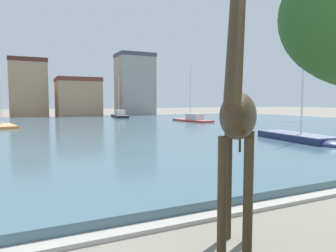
# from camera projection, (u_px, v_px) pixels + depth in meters

# --- Properties ---
(harbor_water) EXTENTS (87.39, 54.95, 0.38)m
(harbor_water) POSITION_uv_depth(u_px,v_px,m) (87.00, 129.00, 34.24)
(harbor_water) COLOR #476675
(harbor_water) RESTS_ON ground
(quay_edge_coping) EXTENTS (87.39, 0.50, 0.12)m
(quay_edge_coping) POSITION_uv_depth(u_px,v_px,m) (269.00, 205.00, 9.34)
(quay_edge_coping) COLOR #ADA89E
(quay_edge_coping) RESTS_ON ground
(giraffe_statue) EXTENTS (2.40, 2.62, 5.45)m
(giraffe_statue) POSITION_uv_depth(u_px,v_px,m) (238.00, 121.00, 6.16)
(giraffe_statue) COLOR #382B19
(giraffe_statue) RESTS_ON ground
(sailboat_navy) EXTENTS (2.85, 7.48, 9.05)m
(sailboat_navy) POSITION_uv_depth(u_px,v_px,m) (303.00, 140.00, 21.94)
(sailboat_navy) COLOR navy
(sailboat_navy) RESTS_ON ground
(sailboat_red) EXTENTS (3.08, 8.39, 8.31)m
(sailboat_red) POSITION_uv_depth(u_px,v_px,m) (191.00, 120.00, 44.94)
(sailboat_red) COLOR red
(sailboat_red) RESTS_ON ground
(sailboat_black) EXTENTS (3.28, 9.56, 7.82)m
(sailboat_black) POSITION_uv_depth(u_px,v_px,m) (119.00, 116.00, 57.10)
(sailboat_black) COLOR black
(sailboat_black) RESTS_ON ground
(sailboat_orange) EXTENTS (3.23, 7.12, 8.11)m
(sailboat_orange) POSITION_uv_depth(u_px,v_px,m) (2.00, 127.00, 34.54)
(sailboat_orange) COLOR orange
(sailboat_orange) RESTS_ON ground
(townhouse_narrow_midrow) EXTENTS (7.02, 6.43, 11.61)m
(townhouse_narrow_midrow) POSITION_uv_depth(u_px,v_px,m) (28.00, 88.00, 60.91)
(townhouse_narrow_midrow) COLOR tan
(townhouse_narrow_midrow) RESTS_ON ground
(townhouse_corner_house) EXTENTS (8.60, 7.99, 8.05)m
(townhouse_corner_house) POSITION_uv_depth(u_px,v_px,m) (78.00, 98.00, 63.48)
(townhouse_corner_house) COLOR tan
(townhouse_corner_house) RESTS_ON ground
(townhouse_tall_gabled) EXTENTS (7.77, 6.48, 13.64)m
(townhouse_tall_gabled) POSITION_uv_depth(u_px,v_px,m) (135.00, 85.00, 67.73)
(townhouse_tall_gabled) COLOR gray
(townhouse_tall_gabled) RESTS_ON ground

